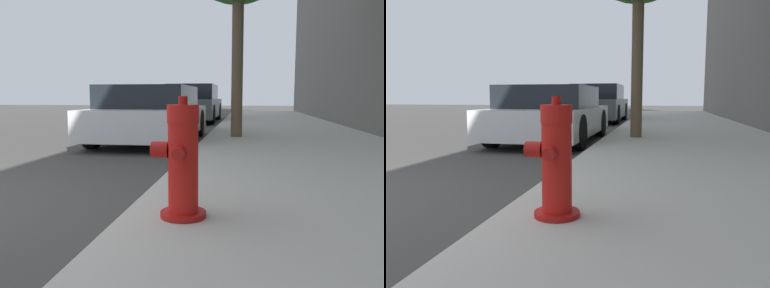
% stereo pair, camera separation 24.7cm
% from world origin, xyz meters
% --- Properties ---
extents(sidewalk_slab, '(3.50, 40.00, 0.16)m').
position_xyz_m(sidewalk_slab, '(3.58, 0.00, 0.08)').
color(sidewalk_slab, '#B7B2A8').
rests_on(sidewalk_slab, ground_plane).
extents(fire_hydrant, '(0.36, 0.38, 0.80)m').
position_xyz_m(fire_hydrant, '(2.25, -0.17, 0.52)').
color(fire_hydrant, '#A91511').
rests_on(fire_hydrant, sidewalk_slab).
extents(parked_car_near, '(1.89, 4.01, 1.18)m').
position_xyz_m(parked_car_near, '(0.64, 5.22, 0.59)').
color(parked_car_near, silver).
rests_on(parked_car_near, ground_plane).
extents(parked_car_mid, '(1.88, 4.59, 1.43)m').
position_xyz_m(parked_car_mid, '(0.58, 11.93, 0.70)').
color(parked_car_mid, '#4C5156').
rests_on(parked_car_mid, ground_plane).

